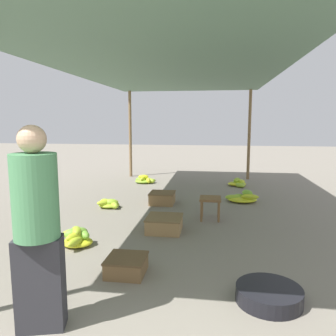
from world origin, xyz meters
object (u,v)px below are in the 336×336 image
(banana_pile_left_2, at_px, (146,180))
(banana_pile_left_1, at_px, (109,204))
(stool, at_px, (210,202))
(banana_pile_left_0, at_px, (77,237))
(banana_pile_right_1, at_px, (238,183))
(crate_near, at_px, (126,265))
(basin_black, at_px, (269,295))
(crate_far, at_px, (164,224))
(crate_mid, at_px, (162,198))
(vendor_foreground, at_px, (37,227))
(banana_pile_right_0, at_px, (242,198))

(banana_pile_left_2, bearing_deg, banana_pile_left_1, -93.75)
(stool, height_order, banana_pile_left_0, stool)
(banana_pile_right_1, height_order, crate_near, banana_pile_right_1)
(stool, distance_m, crate_near, 2.23)
(basin_black, xyz_separation_m, crate_far, (-1.20, 1.73, 0.04))
(banana_pile_left_2, xyz_separation_m, banana_pile_right_1, (2.34, -0.05, -0.00))
(crate_near, bearing_deg, stool, 67.80)
(crate_mid, bearing_deg, banana_pile_left_0, -107.99)
(banana_pile_left_1, distance_m, banana_pile_right_1, 3.47)
(banana_pile_left_1, bearing_deg, banana_pile_right_1, 43.94)
(banana_pile_left_2, bearing_deg, banana_pile_left_0, -89.73)
(vendor_foreground, xyz_separation_m, crate_far, (0.59, 2.34, -0.70))
(banana_pile_left_1, height_order, crate_near, crate_near)
(banana_pile_left_0, bearing_deg, stool, 39.72)
(basin_black, distance_m, crate_near, 1.43)
(vendor_foreground, height_order, basin_black, vendor_foreground)
(basin_black, xyz_separation_m, banana_pile_right_0, (0.06, 3.68, 0.01))
(banana_pile_right_0, bearing_deg, banana_pile_left_2, 144.31)
(crate_mid, bearing_deg, banana_pile_left_1, -155.24)
(banana_pile_left_0, height_order, crate_near, banana_pile_left_0)
(basin_black, distance_m, banana_pile_right_0, 3.68)
(vendor_foreground, bearing_deg, crate_far, 75.75)
(banana_pile_left_2, bearing_deg, vendor_foreground, -85.70)
(crate_far, bearing_deg, banana_pile_right_0, 57.34)
(vendor_foreground, xyz_separation_m, banana_pile_left_0, (-0.43, 1.63, -0.69))
(stool, xyz_separation_m, banana_pile_left_1, (-1.85, 0.47, -0.22))
(vendor_foreground, distance_m, stool, 3.30)
(banana_pile_right_1, bearing_deg, crate_far, -110.07)
(banana_pile_left_2, bearing_deg, banana_pile_right_0, -35.69)
(banana_pile_left_2, height_order, banana_pile_right_1, banana_pile_left_2)
(vendor_foreground, distance_m, crate_mid, 3.98)
(crate_far, bearing_deg, banana_pile_left_1, 136.49)
(banana_pile_left_0, relative_size, crate_far, 0.93)
(banana_pile_left_1, relative_size, banana_pile_right_0, 0.71)
(vendor_foreground, bearing_deg, crate_near, 67.22)
(basin_black, distance_m, banana_pile_left_1, 3.74)
(basin_black, bearing_deg, crate_near, 165.88)
(banana_pile_right_0, height_order, banana_pile_right_1, banana_pile_right_0)
(vendor_foreground, xyz_separation_m, banana_pile_right_0, (1.85, 4.30, -0.74))
(basin_black, relative_size, banana_pile_left_1, 1.26)
(crate_near, bearing_deg, basin_black, -14.12)
(banana_pile_left_0, xyz_separation_m, crate_mid, (0.74, 2.28, -0.00))
(stool, height_order, basin_black, stool)
(crate_mid, bearing_deg, crate_near, -88.22)
(banana_pile_left_0, distance_m, crate_near, 1.07)
(vendor_foreground, bearing_deg, crate_mid, 85.41)
(basin_black, relative_size, crate_near, 1.44)
(banana_pile_right_0, distance_m, crate_mid, 1.58)
(banana_pile_right_0, relative_size, crate_near, 1.60)
(banana_pile_left_2, bearing_deg, crate_near, -80.30)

